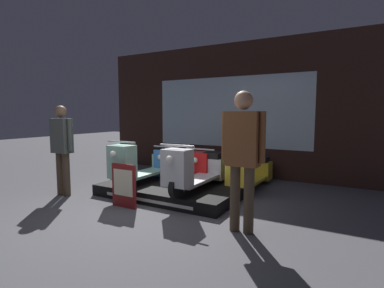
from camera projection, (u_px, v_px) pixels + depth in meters
name	position (u px, v px, depth m)	size (l,w,h in m)	color
ground_plane	(130.00, 218.00, 4.35)	(30.00, 30.00, 0.00)	#4C4C51
shop_wall_back	(229.00, 110.00, 7.34)	(7.19, 0.09, 3.20)	#331E19
display_platform	(171.00, 190.00, 5.55)	(2.53, 1.44, 0.20)	black
scooter_display_left	(146.00, 164.00, 5.77)	(0.61, 1.78, 0.84)	black
scooter_display_right	(197.00, 170.00, 5.21)	(0.61, 1.78, 0.84)	black
scooter_backrow_0	(183.00, 165.00, 6.83)	(0.61, 1.78, 0.84)	black
scooter_backrow_1	(214.00, 168.00, 6.43)	(0.61, 1.78, 0.84)	black
scooter_backrow_2	(250.00, 172.00, 6.03)	(0.61, 1.78, 0.84)	black
person_left_browsing	(62.00, 144.00, 5.48)	(0.54, 0.22, 1.66)	#473828
person_right_browsing	(243.00, 150.00, 3.75)	(0.57, 0.23, 1.80)	#473828
price_sign_board	(124.00, 185.00, 4.83)	(0.48, 0.04, 0.71)	maroon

